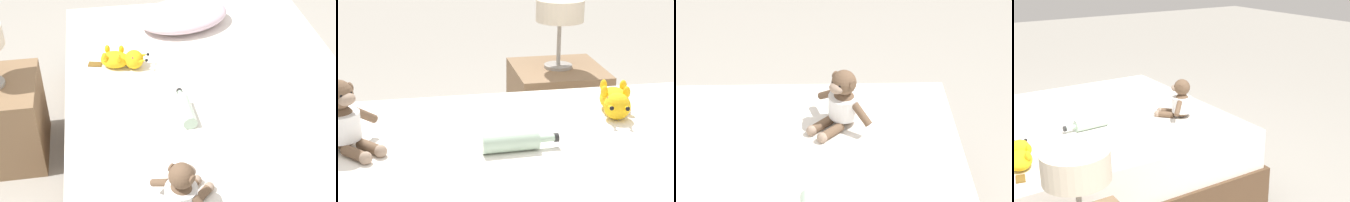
% 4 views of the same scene
% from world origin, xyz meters
% --- Properties ---
extents(plush_monkey, '(0.26, 0.26, 0.24)m').
position_xyz_m(plush_monkey, '(-0.28, -0.69, 0.60)').
color(plush_monkey, brown).
rests_on(plush_monkey, bed).
extents(plush_yellow_creature, '(0.33, 0.16, 0.10)m').
position_xyz_m(plush_yellow_creature, '(-0.42, 0.28, 0.55)').
color(plush_yellow_creature, yellow).
rests_on(plush_yellow_creature, bed).
extents(glass_bottle, '(0.07, 0.26, 0.07)m').
position_xyz_m(glass_bottle, '(-0.17, -0.16, 0.53)').
color(glass_bottle, '#B2D1B7').
rests_on(glass_bottle, bed).
extents(nightstand, '(0.44, 0.44, 0.48)m').
position_xyz_m(nightstand, '(-1.10, 0.25, 0.24)').
color(nightstand, '#846647').
rests_on(nightstand, ground_plane).
extents(bedside_lamp, '(0.23, 0.23, 0.34)m').
position_xyz_m(bedside_lamp, '(-1.10, 0.25, 0.75)').
color(bedside_lamp, gray).
rests_on(bedside_lamp, nightstand).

